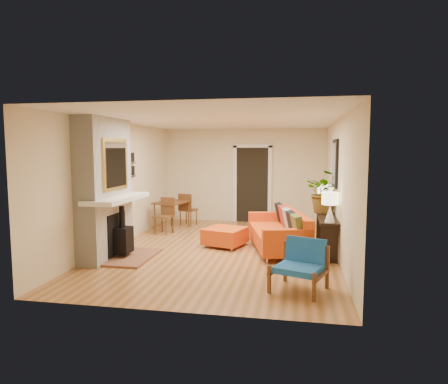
{
  "coord_description": "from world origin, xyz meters",
  "views": [
    {
      "loc": [
        1.48,
        -7.85,
        2.01
      ],
      "look_at": [
        0.0,
        0.2,
        1.15
      ],
      "focal_mm": 32.0,
      "sensor_mm": 36.0,
      "label": 1
    }
  ],
  "objects_px": {
    "ottoman": "(225,236)",
    "lamp_far": "(325,194)",
    "console_table": "(326,223)",
    "sofa": "(281,231)",
    "houseplant": "(326,192)",
    "dining_table": "(174,207)",
    "lamp_near": "(330,204)",
    "blue_chair": "(301,262)"
  },
  "relations": [
    {
      "from": "ottoman",
      "to": "lamp_far",
      "type": "xyz_separation_m",
      "value": [
        2.06,
        0.69,
        0.84
      ]
    },
    {
      "from": "console_table",
      "to": "lamp_far",
      "type": "height_order",
      "value": "lamp_far"
    },
    {
      "from": "sofa",
      "to": "console_table",
      "type": "bearing_deg",
      "value": 0.53
    },
    {
      "from": "sofa",
      "to": "houseplant",
      "type": "bearing_deg",
      "value": 19.23
    },
    {
      "from": "dining_table",
      "to": "console_table",
      "type": "distance_m",
      "value": 3.99
    },
    {
      "from": "sofa",
      "to": "lamp_far",
      "type": "height_order",
      "value": "lamp_far"
    },
    {
      "from": "lamp_near",
      "to": "ottoman",
      "type": "bearing_deg",
      "value": 158.18
    },
    {
      "from": "sofa",
      "to": "lamp_near",
      "type": "bearing_deg",
      "value": -40.69
    },
    {
      "from": "console_table",
      "to": "lamp_near",
      "type": "height_order",
      "value": "lamp_near"
    },
    {
      "from": "lamp_far",
      "to": "sofa",
      "type": "bearing_deg",
      "value": -139.75
    },
    {
      "from": "console_table",
      "to": "houseplant",
      "type": "height_order",
      "value": "houseplant"
    },
    {
      "from": "sofa",
      "to": "houseplant",
      "type": "height_order",
      "value": "houseplant"
    },
    {
      "from": "sofa",
      "to": "dining_table",
      "type": "distance_m",
      "value": 3.21
    },
    {
      "from": "ottoman",
      "to": "houseplant",
      "type": "height_order",
      "value": "houseplant"
    },
    {
      "from": "blue_chair",
      "to": "lamp_far",
      "type": "bearing_deg",
      "value": 80.57
    },
    {
      "from": "dining_table",
      "to": "lamp_near",
      "type": "height_order",
      "value": "lamp_near"
    },
    {
      "from": "dining_table",
      "to": "blue_chair",
      "type": "bearing_deg",
      "value": -51.15
    },
    {
      "from": "lamp_near",
      "to": "houseplant",
      "type": "height_order",
      "value": "houseplant"
    },
    {
      "from": "ottoman",
      "to": "houseplant",
      "type": "bearing_deg",
      "value": 6.75
    },
    {
      "from": "blue_chair",
      "to": "lamp_near",
      "type": "relative_size",
      "value": 1.65
    },
    {
      "from": "sofa",
      "to": "houseplant",
      "type": "distance_m",
      "value": 1.22
    },
    {
      "from": "lamp_near",
      "to": "lamp_far",
      "type": "bearing_deg",
      "value": 90.0
    },
    {
      "from": "sofa",
      "to": "console_table",
      "type": "height_order",
      "value": "sofa"
    },
    {
      "from": "ottoman",
      "to": "blue_chair",
      "type": "bearing_deg",
      "value": -56.52
    },
    {
      "from": "dining_table",
      "to": "console_table",
      "type": "height_order",
      "value": "dining_table"
    },
    {
      "from": "dining_table",
      "to": "console_table",
      "type": "relative_size",
      "value": 0.89
    },
    {
      "from": "dining_table",
      "to": "lamp_near",
      "type": "distance_m",
      "value": 4.39
    },
    {
      "from": "ottoman",
      "to": "lamp_far",
      "type": "bearing_deg",
      "value": 18.44
    },
    {
      "from": "console_table",
      "to": "lamp_near",
      "type": "xyz_separation_m",
      "value": [
        0.0,
        -0.77,
        0.49
      ]
    },
    {
      "from": "ottoman",
      "to": "lamp_near",
      "type": "distance_m",
      "value": 2.37
    },
    {
      "from": "lamp_near",
      "to": "blue_chair",
      "type": "bearing_deg",
      "value": -108.3
    },
    {
      "from": "houseplant",
      "to": "console_table",
      "type": "bearing_deg",
      "value": -88.07
    },
    {
      "from": "sofa",
      "to": "houseplant",
      "type": "xyz_separation_m",
      "value": [
        0.87,
        0.31,
        0.8
      ]
    },
    {
      "from": "ottoman",
      "to": "lamp_far",
      "type": "relative_size",
      "value": 1.76
    },
    {
      "from": "ottoman",
      "to": "sofa",
      "type": "bearing_deg",
      "value": -3.07
    },
    {
      "from": "ottoman",
      "to": "lamp_near",
      "type": "xyz_separation_m",
      "value": [
        2.06,
        -0.82,
        0.84
      ]
    },
    {
      "from": "sofa",
      "to": "lamp_near",
      "type": "relative_size",
      "value": 4.27
    },
    {
      "from": "console_table",
      "to": "lamp_far",
      "type": "bearing_deg",
      "value": 90.0
    },
    {
      "from": "dining_table",
      "to": "lamp_far",
      "type": "distance_m",
      "value": 3.79
    },
    {
      "from": "houseplant",
      "to": "dining_table",
      "type": "bearing_deg",
      "value": 160.11
    },
    {
      "from": "sofa",
      "to": "lamp_near",
      "type": "distance_m",
      "value": 1.36
    },
    {
      "from": "blue_chair",
      "to": "lamp_far",
      "type": "height_order",
      "value": "lamp_far"
    }
  ]
}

